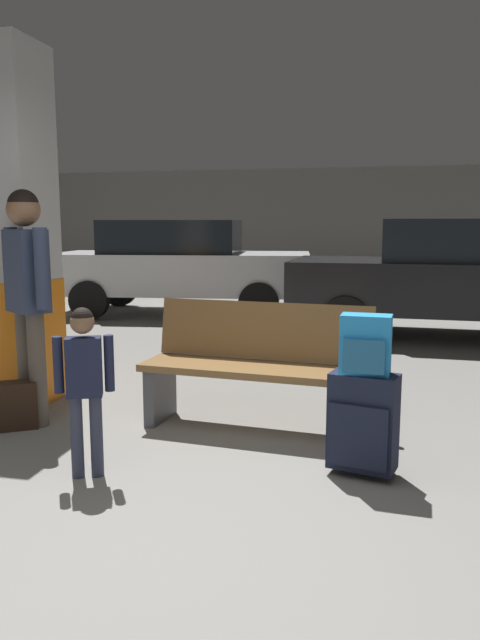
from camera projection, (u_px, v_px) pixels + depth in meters
ground_plane at (282, 364)px, 6.62m from camera, size 18.00×18.00×0.10m
garage_back_wall at (340, 226)px, 14.93m from camera, size 18.00×0.12×2.80m
structural_pillar at (11, 230)px, 4.87m from camera, size 0.57×0.57×2.83m
bench at (256, 367)px, 4.36m from camera, size 1.64×0.67×0.89m
suitcase at (363, 422)px, 3.52m from camera, size 0.42×0.30×0.60m
backpack_bright at (366, 345)px, 3.45m from camera, size 0.29×0.21×0.34m
child at (84, 374)px, 3.46m from camera, size 0.31×0.19×0.99m
adult at (27, 282)px, 4.35m from camera, size 0.49×0.37×1.69m
backpack_dark_floor at (17, 405)px, 4.37m from camera, size 0.32×0.30×0.34m
parked_car_far at (180, 264)px, 9.96m from camera, size 4.28×2.21×1.51m
parked_car_near at (458, 275)px, 7.77m from camera, size 4.13×1.86×1.51m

